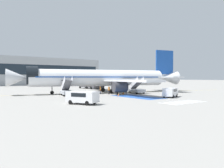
{
  "coord_description": "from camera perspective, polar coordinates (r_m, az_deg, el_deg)",
  "views": [
    {
      "loc": [
        -28.28,
        -45.62,
        3.83
      ],
      "look_at": [
        1.91,
        -3.6,
        2.3
      ],
      "focal_mm": 35.0,
      "sensor_mm": 36.0,
      "label": 1
    }
  ],
  "objects": [
    {
      "name": "ground_plane",
      "position": [
        53.81,
        -3.89,
        -2.39
      ],
      "size": [
        600.0,
        600.0,
        0.0
      ],
      "primitive_type": "plane",
      "color": "gray"
    },
    {
      "name": "apron_leadline_yellow",
      "position": [
        54.17,
        -2.93,
        -2.36
      ],
      "size": [
        75.51,
        18.26,
        0.01
      ],
      "primitive_type": "cube",
      "rotation": [
        0.0,
        0.0,
        1.34
      ],
      "color": "gold",
      "rests_on": "ground_plane"
    },
    {
      "name": "apron_stand_patch_blue",
      "position": [
        43.67,
        6.52,
        -3.34
      ],
      "size": [
        4.99,
        11.83,
        0.01
      ],
      "primitive_type": "cube",
      "color": "#2856A8",
      "rests_on": "ground_plane"
    },
    {
      "name": "apron_walkway_bar_0",
      "position": [
        32.88,
        14.32,
        -5.04
      ],
      "size": [
        0.44,
        3.6,
        0.01
      ],
      "primitive_type": "cube",
      "color": "silver",
      "rests_on": "ground_plane"
    },
    {
      "name": "apron_walkway_bar_1",
      "position": [
        33.81,
        15.63,
        -4.86
      ],
      "size": [
        0.44,
        3.6,
        0.01
      ],
      "primitive_type": "cube",
      "color": "silver",
      "rests_on": "ground_plane"
    },
    {
      "name": "apron_walkway_bar_2",
      "position": [
        34.75,
        16.87,
        -4.7
      ],
      "size": [
        0.44,
        3.6,
        0.01
      ],
      "primitive_type": "cube",
      "color": "silver",
      "rests_on": "ground_plane"
    },
    {
      "name": "apron_walkway_bar_3",
      "position": [
        35.7,
        18.05,
        -4.54
      ],
      "size": [
        0.44,
        3.6,
        0.01
      ],
      "primitive_type": "cube",
      "color": "silver",
      "rests_on": "ground_plane"
    },
    {
      "name": "apron_walkway_bar_4",
      "position": [
        36.67,
        19.16,
        -4.39
      ],
      "size": [
        0.44,
        3.6,
        0.01
      ],
      "primitive_type": "cube",
      "color": "silver",
      "rests_on": "ground_plane"
    },
    {
      "name": "apron_walkway_bar_5",
      "position": [
        37.65,
        20.21,
        -4.24
      ],
      "size": [
        0.44,
        3.6,
        0.01
      ],
      "primitive_type": "cube",
      "color": "silver",
      "rests_on": "ground_plane"
    },
    {
      "name": "apron_walkway_bar_6",
      "position": [
        38.65,
        21.21,
        -4.1
      ],
      "size": [
        0.44,
        3.6,
        0.01
      ],
      "primitive_type": "cube",
      "color": "silver",
      "rests_on": "ground_plane"
    },
    {
      "name": "airliner",
      "position": [
        54.26,
        -2.26,
        1.59
      ],
      "size": [
        43.67,
        35.11,
        11.42
      ],
      "rotation": [
        0.0,
        0.0,
        1.34
      ],
      "color": "silver",
      "rests_on": "ground_plane"
    },
    {
      "name": "boarding_stairs_forward",
      "position": [
        47.33,
        -11.71,
        -1.76
      ],
      "size": [
        3.26,
        5.53,
        4.1
      ],
      "rotation": [
        0.0,
        0.0,
        -0.23
      ],
      "color": "#ADB2BA",
      "rests_on": "ground_plane"
    },
    {
      "name": "boarding_stairs_aft",
      "position": [
        53.03,
        6.44,
        -1.38
      ],
      "size": [
        3.26,
        5.53,
        4.02
      ],
      "rotation": [
        0.0,
        0.0,
        -0.23
      ],
      "color": "#ADB2BA",
      "rests_on": "ground_plane"
    },
    {
      "name": "fuel_tanker",
      "position": [
        75.6,
        -6.1,
        0.21
      ],
      "size": [
        3.05,
        10.35,
        3.69
      ],
      "rotation": [
        0.0,
        0.0,
        0.05
      ],
      "color": "#38383D",
      "rests_on": "ground_plane"
    },
    {
      "name": "service_van_0",
      "position": [
        43.96,
        15.03,
        -1.95
      ],
      "size": [
        5.36,
        3.83,
        1.76
      ],
      "rotation": [
        0.0,
        0.0,
        5.16
      ],
      "color": "silver",
      "rests_on": "ground_plane"
    },
    {
      "name": "service_van_1",
      "position": [
        31.53,
        -7.73,
        -3.26
      ],
      "size": [
        3.95,
        4.9,
        1.83
      ],
      "rotation": [
        0.0,
        0.0,
        3.65
      ],
      "color": "silver",
      "rests_on": "ground_plane"
    },
    {
      "name": "ground_crew_0",
      "position": [
        48.69,
        1.38,
        -1.62
      ],
      "size": [
        0.24,
        0.44,
        1.75
      ],
      "rotation": [
        0.0,
        0.0,
        1.54
      ],
      "color": "black",
      "rests_on": "ground_plane"
    },
    {
      "name": "ground_crew_1",
      "position": [
        50.5,
        -3.09,
        -1.43
      ],
      "size": [
        0.42,
        0.49,
        1.86
      ],
      "rotation": [
        0.0,
        0.0,
        1.04
      ],
      "color": "#191E38",
      "rests_on": "ground_plane"
    },
    {
      "name": "ground_crew_2",
      "position": [
        50.26,
        1.5,
        -1.62
      ],
      "size": [
        0.48,
        0.44,
        1.62
      ],
      "rotation": [
        0.0,
        0.0,
        3.75
      ],
      "color": "#2D2D33",
      "rests_on": "ground_plane"
    },
    {
      "name": "ground_crew_3",
      "position": [
        50.1,
        -0.79,
        -1.46
      ],
      "size": [
        0.47,
        0.33,
        1.84
      ],
      "rotation": [
        0.0,
        0.0,
        3.39
      ],
      "color": "#2D2D33",
      "rests_on": "ground_plane"
    },
    {
      "name": "traffic_cone_0",
      "position": [
        46.45,
        1.73,
        -2.73
      ],
      "size": [
        0.43,
        0.43,
        0.48
      ],
      "color": "orange",
      "rests_on": "ground_plane"
    },
    {
      "name": "traffic_cone_1",
      "position": [
        41.46,
        -4.39,
        -3.18
      ],
      "size": [
        0.55,
        0.55,
        0.62
      ],
      "color": "orange",
      "rests_on": "ground_plane"
    },
    {
      "name": "traffic_cone_2",
      "position": [
        51.06,
        3.02,
        -2.28
      ],
      "size": [
        0.52,
        0.52,
        0.58
      ],
      "color": "orange",
      "rests_on": "ground_plane"
    },
    {
      "name": "terminal_building",
      "position": [
        115.92,
        -26.79,
        3.07
      ],
      "size": [
        100.55,
        12.1,
        13.96
      ],
      "color": "#9EA3A8",
      "rests_on": "ground_plane"
    }
  ]
}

